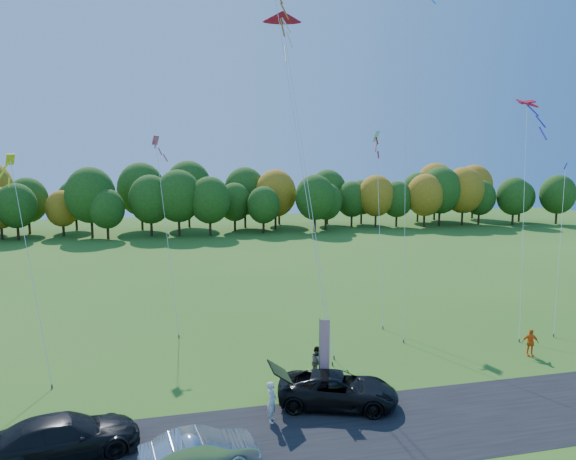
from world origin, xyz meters
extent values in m
plane|color=#306019|center=(0.00, 0.00, 0.00)|extent=(160.00, 160.00, 0.00)
cube|color=black|center=(0.00, -4.00, 0.01)|extent=(90.00, 6.00, 0.01)
imported|color=black|center=(0.52, -1.72, 0.75)|extent=(5.89, 4.12, 1.49)
imported|color=#9F9FA3|center=(-5.84, -5.25, 0.69)|extent=(4.37, 2.07, 1.38)
imported|color=black|center=(-10.72, -3.28, 0.79)|extent=(5.77, 3.29, 1.58)
imported|color=silver|center=(-2.67, -2.47, 0.88)|extent=(0.60, 0.75, 1.77)
imported|color=gray|center=(0.47, 1.41, 0.81)|extent=(0.70, 0.85, 1.62)
imported|color=orange|center=(13.01, 1.45, 0.78)|extent=(0.98, 0.64, 1.55)
cylinder|color=#999999|center=(-0.01, -0.58, 1.89)|extent=(0.06, 0.06, 3.78)
cube|color=red|center=(0.22, -0.61, 2.27)|extent=(0.47, 0.10, 2.83)
cube|color=navy|center=(0.22, -0.58, 3.31)|extent=(0.47, 0.09, 0.74)
cylinder|color=#4C3F33|center=(1.69, 2.66, 0.10)|extent=(0.08, 0.08, 0.20)
cylinder|color=#4C3F33|center=(6.99, 5.00, 0.10)|extent=(0.08, 0.08, 0.20)
cylinder|color=#4C3F33|center=(2.05, 3.47, 0.10)|extent=(0.08, 0.08, 0.20)
cone|color=#B90B30|center=(1.08, 12.37, 20.50)|extent=(2.67, 2.04, 2.92)
cylinder|color=#4C3F33|center=(13.91, 3.51, 0.10)|extent=(0.08, 0.08, 0.20)
cube|color=red|center=(19.82, 11.81, 15.23)|extent=(3.44, 1.19, 1.30)
cylinder|color=#4C3F33|center=(-12.48, 3.07, 0.10)|extent=(0.08, 0.08, 0.20)
cube|color=yellow|center=(-15.27, 9.25, 11.04)|extent=(1.03, 1.03, 1.22)
cylinder|color=#4C3F33|center=(6.77, 7.62, 0.10)|extent=(0.08, 0.08, 0.20)
cube|color=silver|center=(8.87, 14.48, 12.80)|extent=(1.39, 1.39, 1.65)
cylinder|color=#4C3F33|center=(-6.31, 8.98, 0.10)|extent=(0.08, 0.08, 0.20)
cube|color=#DA4870|center=(-7.45, 15.05, 12.38)|extent=(1.09, 1.09, 1.29)
cylinder|color=#4C3F33|center=(16.62, 3.82, 0.10)|extent=(0.08, 0.08, 0.20)
cube|color=#120DC3|center=(21.10, 8.95, 10.58)|extent=(0.85, 0.85, 0.99)
camera|label=1|loc=(-6.63, -22.57, 11.03)|focal=32.00mm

